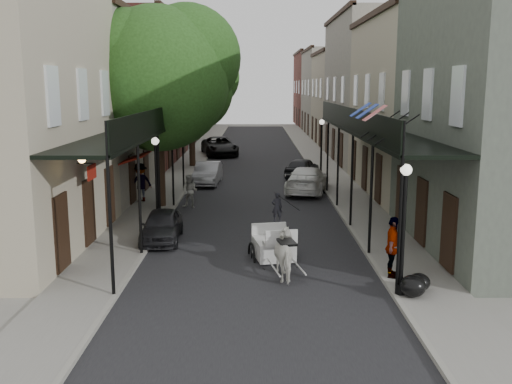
{
  "coord_description": "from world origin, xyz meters",
  "views": [
    {
      "loc": [
        0.01,
        -17.28,
        5.95
      ],
      "look_at": [
        0.03,
        5.72,
        1.6
      ],
      "focal_mm": 40.0,
      "sensor_mm": 36.0,
      "label": 1
    }
  ],
  "objects_px": {
    "pedestrian_sidewalk_left": "(140,182)",
    "lamppost_right_near": "(403,228)",
    "lamppost_left": "(156,180)",
    "tree_far": "(196,86)",
    "pedestrian_walking": "(190,191)",
    "lamppost_right_far": "(321,148)",
    "car_left_mid": "(208,173)",
    "tree_near": "(166,73)",
    "car_left_near": "(162,226)",
    "car_right_far": "(302,168)",
    "carriage": "(271,230)",
    "pedestrian_sidewalk_right": "(393,247)",
    "horse": "(287,255)",
    "car_right_near": "(307,180)",
    "car_left_far": "(220,146)"
  },
  "relations": [
    {
      "from": "lamppost_right_near",
      "to": "horse",
      "type": "distance_m",
      "value": 3.8
    },
    {
      "from": "lamppost_left",
      "to": "pedestrian_walking",
      "type": "relative_size",
      "value": 2.27
    },
    {
      "from": "tree_near",
      "to": "car_right_far",
      "type": "xyz_separation_m",
      "value": [
        7.22,
        8.94,
        -5.83
      ]
    },
    {
      "from": "pedestrian_sidewalk_right",
      "to": "car_right_near",
      "type": "bearing_deg",
      "value": 24.65
    },
    {
      "from": "pedestrian_walking",
      "to": "car_right_far",
      "type": "bearing_deg",
      "value": 70.94
    },
    {
      "from": "lamppost_left",
      "to": "pedestrian_sidewalk_right",
      "type": "bearing_deg",
      "value": -38.22
    },
    {
      "from": "pedestrian_sidewalk_left",
      "to": "pedestrian_walking",
      "type": "bearing_deg",
      "value": 123.51
    },
    {
      "from": "tree_far",
      "to": "pedestrian_walking",
      "type": "relative_size",
      "value": 5.27
    },
    {
      "from": "pedestrian_sidewalk_left",
      "to": "lamppost_right_near",
      "type": "bearing_deg",
      "value": 90.26
    },
    {
      "from": "lamppost_right_far",
      "to": "car_left_mid",
      "type": "relative_size",
      "value": 0.91
    },
    {
      "from": "carriage",
      "to": "car_right_near",
      "type": "xyz_separation_m",
      "value": [
        2.33,
        11.98,
        -0.23
      ]
    },
    {
      "from": "pedestrian_sidewalk_right",
      "to": "car_left_near",
      "type": "bearing_deg",
      "value": 79.32
    },
    {
      "from": "lamppost_right_near",
      "to": "car_left_near",
      "type": "xyz_separation_m",
      "value": [
        -7.7,
        6.0,
        -1.44
      ]
    },
    {
      "from": "carriage",
      "to": "car_left_near",
      "type": "bearing_deg",
      "value": 143.48
    },
    {
      "from": "horse",
      "to": "car_right_near",
      "type": "distance_m",
      "value": 14.36
    },
    {
      "from": "tree_near",
      "to": "pedestrian_walking",
      "type": "relative_size",
      "value": 5.89
    },
    {
      "from": "carriage",
      "to": "pedestrian_sidewalk_right",
      "type": "height_order",
      "value": "carriage"
    },
    {
      "from": "car_right_near",
      "to": "tree_near",
      "type": "bearing_deg",
      "value": 40.91
    },
    {
      "from": "pedestrian_sidewalk_right",
      "to": "car_left_mid",
      "type": "relative_size",
      "value": 0.47
    },
    {
      "from": "lamppost_right_near",
      "to": "car_left_near",
      "type": "distance_m",
      "value": 9.87
    },
    {
      "from": "car_right_far",
      "to": "pedestrian_sidewalk_right",
      "type": "bearing_deg",
      "value": 113.32
    },
    {
      "from": "pedestrian_walking",
      "to": "pedestrian_sidewalk_right",
      "type": "height_order",
      "value": "pedestrian_sidewalk_right"
    },
    {
      "from": "pedestrian_walking",
      "to": "car_right_far",
      "type": "distance_m",
      "value": 10.96
    },
    {
      "from": "lamppost_left",
      "to": "car_right_far",
      "type": "bearing_deg",
      "value": 61.51
    },
    {
      "from": "lamppost_left",
      "to": "carriage",
      "type": "xyz_separation_m",
      "value": [
        4.66,
        -3.98,
        -1.09
      ]
    },
    {
      "from": "lamppost_right_near",
      "to": "car_left_far",
      "type": "bearing_deg",
      "value": 102.23
    },
    {
      "from": "tree_far",
      "to": "lamppost_right_near",
      "type": "bearing_deg",
      "value": -72.32
    },
    {
      "from": "tree_near",
      "to": "pedestrian_sidewalk_right",
      "type": "distance_m",
      "value": 14.65
    },
    {
      "from": "lamppost_right_far",
      "to": "car_right_far",
      "type": "bearing_deg",
      "value": 134.05
    },
    {
      "from": "tree_near",
      "to": "lamppost_right_far",
      "type": "xyz_separation_m",
      "value": [
        8.3,
        7.82,
        -4.44
      ]
    },
    {
      "from": "lamppost_left",
      "to": "car_left_mid",
      "type": "relative_size",
      "value": 0.91
    },
    {
      "from": "lamppost_left",
      "to": "pedestrian_sidewalk_left",
      "type": "relative_size",
      "value": 1.91
    },
    {
      "from": "tree_near",
      "to": "car_left_near",
      "type": "relative_size",
      "value": 2.7
    },
    {
      "from": "car_right_far",
      "to": "lamppost_right_far",
      "type": "bearing_deg",
      "value": 153.94
    },
    {
      "from": "tree_far",
      "to": "lamppost_left",
      "type": "bearing_deg",
      "value": -89.54
    },
    {
      "from": "lamppost_right_near",
      "to": "pedestrian_sidewalk_right",
      "type": "relative_size",
      "value": 1.96
    },
    {
      "from": "lamppost_right_near",
      "to": "pedestrian_sidewalk_left",
      "type": "bearing_deg",
      "value": 127.27
    },
    {
      "from": "car_left_near",
      "to": "carriage",
      "type": "bearing_deg",
      "value": -27.43
    },
    {
      "from": "pedestrian_sidewalk_left",
      "to": "car_left_near",
      "type": "bearing_deg",
      "value": 70.41
    },
    {
      "from": "lamppost_right_near",
      "to": "pedestrian_walking",
      "type": "xyz_separation_m",
      "value": [
        -7.31,
        12.09,
        -1.23
      ]
    },
    {
      "from": "car_left_far",
      "to": "car_right_near",
      "type": "height_order",
      "value": "car_left_far"
    },
    {
      "from": "lamppost_right_near",
      "to": "car_right_far",
      "type": "relative_size",
      "value": 0.95
    },
    {
      "from": "carriage",
      "to": "tree_far",
      "type": "bearing_deg",
      "value": 91.17
    },
    {
      "from": "car_right_far",
      "to": "car_left_near",
      "type": "bearing_deg",
      "value": 86.24
    },
    {
      "from": "horse",
      "to": "pedestrian_sidewalk_right",
      "type": "distance_m",
      "value": 3.23
    },
    {
      "from": "car_left_mid",
      "to": "lamppost_right_far",
      "type": "bearing_deg",
      "value": 12.63
    },
    {
      "from": "lamppost_right_far",
      "to": "pedestrian_sidewalk_left",
      "type": "height_order",
      "value": "lamppost_right_far"
    },
    {
      "from": "tree_far",
      "to": "carriage",
      "type": "height_order",
      "value": "tree_far"
    },
    {
      "from": "lamppost_right_near",
      "to": "car_left_far",
      "type": "relative_size",
      "value": 0.65
    },
    {
      "from": "lamppost_right_near",
      "to": "horse",
      "type": "relative_size",
      "value": 2.13
    }
  ]
}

